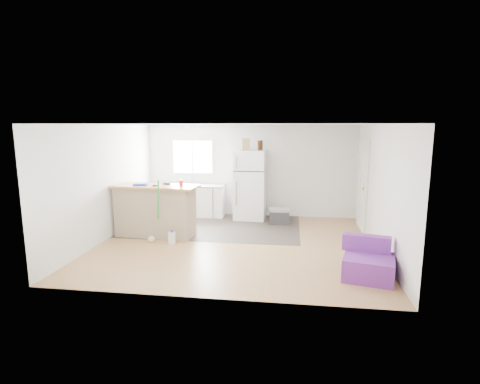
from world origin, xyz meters
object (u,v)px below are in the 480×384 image
object	(u,v)px
refrigerator	(250,185)
mop	(153,231)
kitchen_cabinets	(190,200)
cooler	(279,216)
bottle_left	(259,145)
cardboard_box	(246,144)
peninsula	(155,210)
purple_seat	(368,263)
bottle_right	(261,145)
cleaner_jug	(172,238)
blue_tray	(141,184)
red_cup	(181,183)

from	to	relation	value
refrigerator	mop	distance (m)	2.93
kitchen_cabinets	cooler	world-z (taller)	kitchen_cabinets
mop	refrigerator	bearing A→B (deg)	21.71
bottle_left	cardboard_box	bearing A→B (deg)	167.80
peninsula	mop	xyz separation A→B (m)	(0.11, -0.44, -0.33)
cooler	purple_seat	size ratio (longest dim) A/B	0.57
cardboard_box	bottle_right	xyz separation A→B (m)	(0.40, 0.04, -0.03)
cleaner_jug	bottle_left	xyz separation A→B (m)	(1.57, 2.22, 1.76)
kitchen_cabinets	bottle_right	world-z (taller)	bottle_right
blue_tray	kitchen_cabinets	bearing A→B (deg)	74.81
peninsula	cooler	xyz separation A→B (m)	(2.63, 1.39, -0.37)
peninsula	mop	world-z (taller)	mop
cooler	bottle_right	world-z (taller)	bottle_right
kitchen_cabinets	cooler	size ratio (longest dim) A/B	3.70
peninsula	cooler	bearing A→B (deg)	33.04
mop	red_cup	distance (m)	1.16
purple_seat	blue_tray	xyz separation A→B (m)	(-4.42, 1.70, 0.91)
cleaner_jug	cardboard_box	xyz separation A→B (m)	(1.22, 2.29, 1.79)
peninsula	blue_tray	size ratio (longest dim) A/B	6.25
cooler	blue_tray	world-z (taller)	blue_tray
kitchen_cabinets	red_cup	world-z (taller)	red_cup
blue_tray	cardboard_box	size ratio (longest dim) A/B	1.00
mop	red_cup	world-z (taller)	mop
cardboard_box	bottle_left	xyz separation A→B (m)	(0.35, -0.08, -0.03)
red_cup	bottle_left	bearing A→B (deg)	48.34
cooler	mop	xyz separation A→B (m)	(-2.53, -1.83, 0.04)
peninsula	mop	size ratio (longest dim) A/B	1.43
cardboard_box	cooler	bearing A→B (deg)	-23.86
cooler	blue_tray	distance (m)	3.37
kitchen_cabinets	red_cup	distance (m)	2.06
refrigerator	red_cup	size ratio (longest dim) A/B	14.70
mop	cleaner_jug	bearing A→B (deg)	-39.98
kitchen_cabinets	peninsula	xyz separation A→B (m)	(-0.25, -1.90, 0.14)
cardboard_box	bottle_left	bearing A→B (deg)	-12.20
cooler	refrigerator	bearing A→B (deg)	148.37
mop	red_cup	bearing A→B (deg)	12.98
peninsula	refrigerator	xyz separation A→B (m)	(1.87, 1.81, 0.32)
refrigerator	purple_seat	xyz separation A→B (m)	(2.27, -3.53, -0.66)
cardboard_box	bottle_left	size ratio (longest dim) A/B	1.20
purple_seat	kitchen_cabinets	bearing A→B (deg)	150.65
cleaner_jug	blue_tray	xyz separation A→B (m)	(-0.80, 0.49, 1.01)
cardboard_box	bottle_left	distance (m)	0.36
purple_seat	bottle_right	distance (m)	4.39
cardboard_box	mop	bearing A→B (deg)	-126.47
refrigerator	bottle_left	world-z (taller)	bottle_left
bottle_right	cooler	bearing A→B (deg)	-41.20
peninsula	cardboard_box	distance (m)	2.83
cooler	purple_seat	world-z (taller)	purple_seat
kitchen_cabinets	bottle_right	bearing A→B (deg)	-4.83
refrigerator	bottle_right	size ratio (longest dim) A/B	7.06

